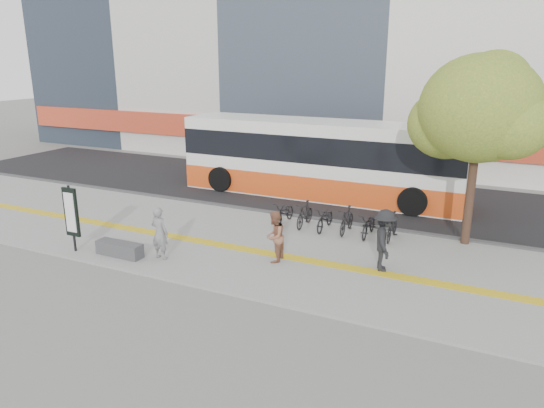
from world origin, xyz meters
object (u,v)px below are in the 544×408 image
at_px(seated_woman, 160,233).
at_px(pedestrian_tan, 275,237).
at_px(street_tree, 479,111).
at_px(signboard, 71,213).
at_px(bus, 320,161).
at_px(pedestrian_dark, 384,240).
at_px(bench, 120,249).

relative_size(seated_woman, pedestrian_tan, 1.04).
xyz_separation_m(street_tree, seated_woman, (-8.47, -5.63, -3.60)).
height_order(signboard, bus, bus).
distance_m(bus, seated_woman, 9.51).
bearing_deg(seated_woman, pedestrian_dark, -158.68).
bearing_deg(signboard, bench, 10.81).
xyz_separation_m(bench, signboard, (-1.60, -0.31, 1.06)).
bearing_deg(seated_woman, bus, -97.60).
xyz_separation_m(signboard, street_tree, (11.38, 6.33, 3.15)).
height_order(seated_woman, pedestrian_dark, pedestrian_dark).
bearing_deg(seated_woman, signboard, 17.01).
bearing_deg(bus, bench, -107.92).
distance_m(street_tree, pedestrian_tan, 7.63).
distance_m(pedestrian_tan, pedestrian_dark, 3.28).
height_order(bus, pedestrian_dark, bus).
relative_size(street_tree, pedestrian_dark, 3.40).
relative_size(signboard, pedestrian_tan, 1.37).
distance_m(bench, seated_woman, 1.50).
distance_m(bench, signboard, 1.94).
relative_size(seated_woman, pedestrian_dark, 0.90).
distance_m(bus, pedestrian_tan, 8.15).
relative_size(signboard, seated_woman, 1.32).
xyz_separation_m(signboard, pedestrian_dark, (9.41, 2.79, -0.36)).
relative_size(street_tree, bus, 0.50).
bearing_deg(seated_woman, street_tree, -142.90).
distance_m(street_tree, bus, 8.12).
distance_m(bench, pedestrian_tan, 4.97).
distance_m(signboard, seated_woman, 3.03).
bearing_deg(signboard, street_tree, 29.07).
xyz_separation_m(signboard, bus, (4.74, 10.01, 0.28)).
height_order(signboard, street_tree, street_tree).
xyz_separation_m(signboard, seated_woman, (2.91, 0.70, -0.45)).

